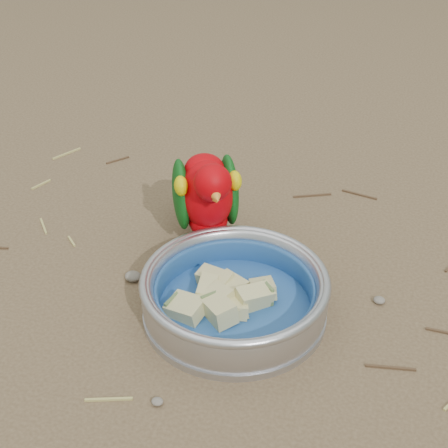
% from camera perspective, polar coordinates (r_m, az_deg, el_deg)
% --- Properties ---
extents(ground, '(60.00, 60.00, 0.00)m').
position_cam_1_polar(ground, '(0.85, 1.11, -10.64)').
color(ground, brown).
extents(food_bowl, '(0.24, 0.24, 0.02)m').
position_cam_1_polar(food_bowl, '(0.90, 0.88, -7.14)').
color(food_bowl, '#B2B2BA').
rests_on(food_bowl, ground).
extents(bowl_wall, '(0.24, 0.24, 0.04)m').
position_cam_1_polar(bowl_wall, '(0.88, 0.90, -5.66)').
color(bowl_wall, '#B2B2BA').
rests_on(bowl_wall, food_bowl).
extents(fruit_wedges, '(0.14, 0.14, 0.03)m').
position_cam_1_polar(fruit_wedges, '(0.88, 0.90, -6.01)').
color(fruit_wedges, '#C5BC7C').
rests_on(fruit_wedges, food_bowl).
extents(lory_parrot, '(0.17, 0.22, 0.16)m').
position_cam_1_polar(lory_parrot, '(0.97, -1.42, 1.77)').
color(lory_parrot, '#AC0006').
rests_on(lory_parrot, ground).
extents(ground_debris, '(0.90, 0.80, 0.01)m').
position_cam_1_polar(ground_debris, '(0.90, 2.90, -7.23)').
color(ground_debris, tan).
rests_on(ground_debris, ground).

